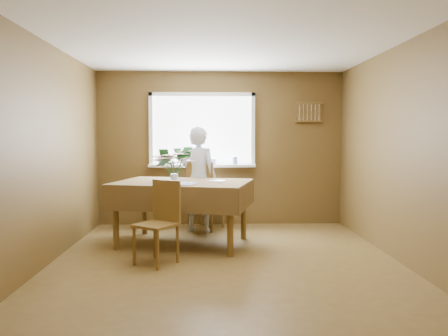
{
  "coord_description": "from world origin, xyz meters",
  "views": [
    {
      "loc": [
        -0.18,
        -4.9,
        1.43
      ],
      "look_at": [
        0.0,
        0.55,
        1.05
      ],
      "focal_mm": 35.0,
      "sensor_mm": 36.0,
      "label": 1
    }
  ],
  "objects_px": {
    "seated_woman": "(199,179)",
    "flower_bouquet": "(174,161)",
    "chair_far": "(204,193)",
    "chair_near": "(161,218)",
    "dining_table": "(183,189)"
  },
  "relations": [
    {
      "from": "chair_near",
      "to": "flower_bouquet",
      "type": "height_order",
      "value": "flower_bouquet"
    },
    {
      "from": "chair_far",
      "to": "flower_bouquet",
      "type": "height_order",
      "value": "flower_bouquet"
    },
    {
      "from": "dining_table",
      "to": "chair_far",
      "type": "xyz_separation_m",
      "value": [
        0.27,
        0.89,
        -0.17
      ]
    },
    {
      "from": "chair_near",
      "to": "seated_woman",
      "type": "bearing_deg",
      "value": 111.0
    },
    {
      "from": "chair_near",
      "to": "seated_woman",
      "type": "xyz_separation_m",
      "value": [
        0.4,
        1.62,
        0.29
      ]
    },
    {
      "from": "chair_near",
      "to": "seated_woman",
      "type": "relative_size",
      "value": 0.59
    },
    {
      "from": "seated_woman",
      "to": "flower_bouquet",
      "type": "height_order",
      "value": "seated_woman"
    },
    {
      "from": "dining_table",
      "to": "chair_far",
      "type": "height_order",
      "value": "chair_far"
    },
    {
      "from": "chair_near",
      "to": "dining_table",
      "type": "bearing_deg",
      "value": 111.4
    },
    {
      "from": "chair_far",
      "to": "flower_bouquet",
      "type": "distance_m",
      "value": 1.3
    },
    {
      "from": "chair_far",
      "to": "chair_near",
      "type": "relative_size",
      "value": 1.14
    },
    {
      "from": "flower_bouquet",
      "to": "chair_near",
      "type": "bearing_deg",
      "value": -100.24
    },
    {
      "from": "dining_table",
      "to": "chair_near",
      "type": "distance_m",
      "value": 0.9
    },
    {
      "from": "seated_woman",
      "to": "dining_table",
      "type": "bearing_deg",
      "value": 101.4
    },
    {
      "from": "seated_woman",
      "to": "flower_bouquet",
      "type": "relative_size",
      "value": 3.18
    }
  ]
}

